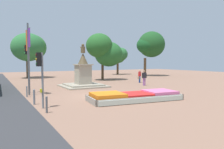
% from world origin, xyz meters
% --- Properties ---
extents(ground_plane, '(87.43, 87.43, 0.00)m').
position_xyz_m(ground_plane, '(0.00, 0.00, 0.00)').
color(ground_plane, '#8C6651').
extents(flower_planter, '(6.82, 3.26, 0.62)m').
position_xyz_m(flower_planter, '(1.18, -2.91, 0.27)').
color(flower_planter, '#38281C').
rests_on(flower_planter, ground_plane).
extents(statue_monument, '(4.48, 4.48, 4.61)m').
position_xyz_m(statue_monument, '(1.03, 6.53, 1.07)').
color(statue_monument, gray).
rests_on(statue_monument, ground_plane).
extents(traffic_light_near_crossing, '(0.41, 0.29, 3.26)m').
position_xyz_m(traffic_light_near_crossing, '(-5.15, -2.44, 2.26)').
color(traffic_light_near_crossing, slate).
rests_on(traffic_light_near_crossing, ground_plane).
extents(traffic_light_mid_block, '(0.41, 0.28, 4.13)m').
position_xyz_m(traffic_light_mid_block, '(-4.86, 4.39, 2.87)').
color(traffic_light_mid_block, slate).
rests_on(traffic_light_mid_block, ground_plane).
extents(banner_pole, '(0.21, 1.24, 5.79)m').
position_xyz_m(banner_pole, '(-4.98, 3.14, 3.26)').
color(banner_pole, '#4C5156').
rests_on(banner_pole, ground_plane).
extents(pedestrian_with_handbag, '(0.67, 0.45, 1.66)m').
position_xyz_m(pedestrian_with_handbag, '(8.98, 7.14, 0.93)').
color(pedestrian_with_handbag, '#264CA5').
rests_on(pedestrian_with_handbag, ground_plane).
extents(pedestrian_near_planter, '(0.56, 0.30, 1.72)m').
position_xyz_m(pedestrian_near_planter, '(7.49, 4.23, 1.00)').
color(pedestrian_near_planter, '#8C4C99').
rests_on(pedestrian_near_planter, ground_plane).
extents(kerb_bollard_south, '(0.12, 0.12, 0.90)m').
position_xyz_m(kerb_bollard_south, '(-5.11, -3.72, 0.47)').
color(kerb_bollard_south, '#4C5156').
rests_on(kerb_bollard_south, ground_plane).
extents(kerb_bollard_mid_a, '(0.14, 0.14, 0.98)m').
position_xyz_m(kerb_bollard_mid_a, '(-5.29, -1.03, 0.52)').
color(kerb_bollard_mid_a, slate).
rests_on(kerb_bollard_mid_a, ground_plane).
extents(kerb_bollard_mid_b, '(0.12, 0.12, 0.88)m').
position_xyz_m(kerb_bollard_mid_b, '(-5.28, 2.21, 0.46)').
color(kerb_bollard_mid_b, slate).
rests_on(kerb_bollard_mid_b, ground_plane).
extents(park_tree_far_left, '(5.52, 3.83, 6.68)m').
position_xyz_m(park_tree_far_left, '(6.74, 12.66, 4.32)').
color(park_tree_far_left, '#4C3823').
rests_on(park_tree_far_left, ground_plane).
extents(park_tree_behind_statue, '(5.20, 4.92, 8.23)m').
position_xyz_m(park_tree_behind_statue, '(18.36, 16.56, 5.77)').
color(park_tree_behind_statue, brown).
rests_on(park_tree_behind_statue, ground_plane).
extents(park_tree_far_right, '(5.54, 5.72, 7.24)m').
position_xyz_m(park_tree_far_right, '(-2.12, 22.21, 4.98)').
color(park_tree_far_right, brown).
rests_on(park_tree_far_right, ground_plane).
extents(park_tree_street_side, '(4.33, 3.18, 5.54)m').
position_xyz_m(park_tree_street_side, '(15.28, 23.18, 3.90)').
color(park_tree_street_side, '#4C3823').
rests_on(park_tree_street_side, ground_plane).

